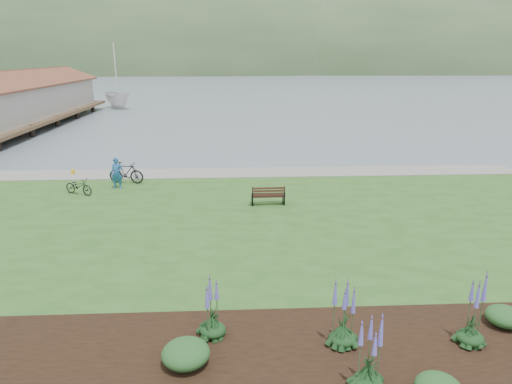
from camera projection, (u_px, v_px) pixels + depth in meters
The scene contains 18 objects.
ground at pixel (215, 223), 19.21m from camera, with size 600.00×600.00×0.00m, color slate.
lawn at pixel (213, 237), 17.24m from camera, with size 34.00×20.00×0.40m, color #2B5B20.
shoreline_path at pixel (219, 173), 25.69m from camera, with size 34.00×2.20×0.03m, color gray.
garden_bed at pixel (337, 362), 9.87m from camera, with size 24.00×4.40×0.04m, color black.
far_hillside at pixel (280, 72), 182.74m from camera, with size 580.00×80.00×38.00m, color #36552F, non-canonical shape.
pier_pavilion at pixel (15, 100), 43.78m from camera, with size 8.00×36.00×5.40m.
park_bench at pixel (268, 195), 20.13m from camera, with size 1.48×0.64×0.90m.
person at pixel (117, 171), 22.48m from camera, with size 0.67×0.46×1.84m, color #225EA0.
bicycle_a at pixel (79, 186), 21.67m from camera, with size 1.56×0.54×0.82m, color black.
bicycle_b at pixel (126, 173), 23.53m from camera, with size 1.86×0.54×1.12m, color black.
sailboat at pixel (119, 108), 60.24m from camera, with size 10.04×10.22×26.46m, color silver.
pannier at pixel (73, 172), 25.39m from camera, with size 0.16×0.26×0.27m, color gold.
echium_0 at pixel (369, 359), 8.86m from camera, with size 0.62×0.62×1.76m.
echium_1 at pixel (473, 316), 10.27m from camera, with size 0.62×0.62×1.93m.
echium_4 at pixel (212, 312), 10.59m from camera, with size 0.62×0.62×1.73m.
echium_5 at pixel (344, 318), 10.26m from camera, with size 0.62×0.62×1.74m.
shrub_0 at pixel (186, 353), 9.71m from camera, with size 1.04×1.04×0.52m, color #1E4C21.
shrub_2 at pixel (505, 316), 11.15m from camera, with size 0.90×0.90×0.45m, color #1E4C21.
Camera 1 is at (0.81, -18.08, 6.80)m, focal length 32.00 mm.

